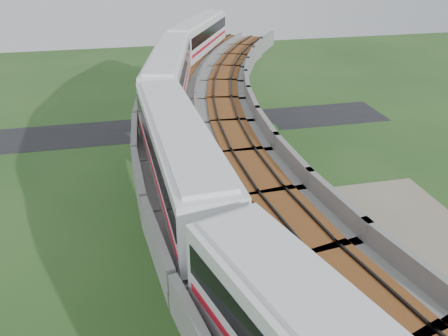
# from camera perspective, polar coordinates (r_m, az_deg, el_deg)

# --- Properties ---
(ground) EXTENTS (160.00, 160.00, 0.00)m
(ground) POSITION_cam_1_polar(r_m,az_deg,el_deg) (32.33, -1.75, -15.02)
(ground) COLOR #2A4E1F
(ground) RESTS_ON ground
(dirt_lot) EXTENTS (18.00, 26.00, 0.04)m
(dirt_lot) POSITION_cam_1_polar(r_m,az_deg,el_deg) (35.59, 22.27, -12.79)
(dirt_lot) COLOR gray
(dirt_lot) RESTS_ON ground
(asphalt_road) EXTENTS (60.00, 8.00, 0.03)m
(asphalt_road) POSITION_cam_1_polar(r_m,az_deg,el_deg) (57.85, -7.33, 5.26)
(asphalt_road) COLOR #232326
(asphalt_road) RESTS_ON ground
(viaduct) EXTENTS (19.58, 73.98, 11.40)m
(viaduct) POSITION_cam_1_polar(r_m,az_deg,el_deg) (27.86, 5.77, 0.02)
(viaduct) COLOR #99968E
(viaduct) RESTS_ON ground
(metro_train) EXTENTS (12.29, 61.22, 3.64)m
(metro_train) POSITION_cam_1_polar(r_m,az_deg,el_deg) (28.93, -2.53, 8.27)
(metro_train) COLOR white
(metro_train) RESTS_ON ground
(fence) EXTENTS (3.87, 38.73, 1.50)m
(fence) POSITION_cam_1_polar(r_m,az_deg,el_deg) (34.47, 14.69, -11.28)
(fence) COLOR #2D382D
(fence) RESTS_ON ground
(tree_0) EXTENTS (2.64, 2.64, 2.99)m
(tree_0) POSITION_cam_1_polar(r_m,az_deg,el_deg) (51.58, 5.74, 4.71)
(tree_0) COLOR #382314
(tree_0) RESTS_ON ground
(tree_1) EXTENTS (3.02, 3.02, 3.98)m
(tree_1) POSITION_cam_1_polar(r_m,az_deg,el_deg) (45.14, 4.72, 2.42)
(tree_1) COLOR #382314
(tree_1) RESTS_ON ground
(tree_2) EXTENTS (2.60, 2.60, 3.54)m
(tree_2) POSITION_cam_1_polar(r_m,az_deg,el_deg) (40.86, 6.96, -1.00)
(tree_2) COLOR #382314
(tree_2) RESTS_ON ground
(tree_3) EXTENTS (2.59, 2.59, 2.89)m
(tree_3) POSITION_cam_1_polar(r_m,az_deg,el_deg) (37.97, 5.86, -4.48)
(tree_3) COLOR #382314
(tree_3) RESTS_ON ground
(tree_4) EXTENTS (2.30, 2.30, 2.77)m
(tree_4) POSITION_cam_1_polar(r_m,az_deg,el_deg) (31.28, 10.16, -12.91)
(tree_4) COLOR #382314
(tree_4) RESTS_ON ground
(car_dark) EXTENTS (4.17, 2.10, 1.16)m
(car_dark) POSITION_cam_1_polar(r_m,az_deg,el_deg) (37.59, 13.19, -7.66)
(car_dark) COLOR black
(car_dark) RESTS_ON dirt_lot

